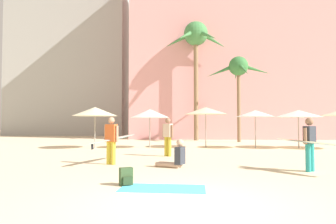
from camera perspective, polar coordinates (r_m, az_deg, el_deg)
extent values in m
plane|color=beige|center=(5.72, 3.87, -17.06)|extent=(120.00, 120.00, 0.00)
cube|color=pink|center=(34.16, 10.70, 11.67)|extent=(19.16, 11.09, 19.26)
cube|color=#A8A8A3|center=(44.98, -16.57, 13.35)|extent=(14.63, 11.75, 26.89)
cylinder|color=#896B4C|center=(24.50, 13.27, 1.51)|extent=(0.28, 0.28, 6.05)
sphere|color=#387A3D|center=(24.88, 13.21, 8.47)|extent=(1.54, 1.54, 1.54)
cone|color=#387A3D|center=(25.33, 16.48, 7.65)|extent=(2.34, 0.65, 0.91)
cone|color=#387A3D|center=(26.27, 12.84, 7.12)|extent=(0.49, 2.32, 1.03)
cone|color=#387A3D|center=(24.67, 9.82, 7.56)|extent=(2.29, 0.48, 1.15)
cone|color=#387A3D|center=(23.45, 14.17, 7.85)|extent=(0.54, 2.24, 1.34)
cylinder|color=#896B4C|center=(26.60, 5.33, 4.83)|extent=(0.40, 0.40, 9.42)
sphere|color=#428447|center=(27.57, 5.30, 14.59)|extent=(2.11, 2.11, 2.11)
cone|color=#428447|center=(27.67, 8.64, 13.23)|extent=(2.38, 0.71, 1.62)
cone|color=#428447|center=(28.88, 6.50, 12.69)|extent=(1.39, 2.37, 1.50)
cone|color=#428447|center=(28.79, 3.67, 12.74)|extent=(1.50, 2.34, 1.50)
cone|color=#428447|center=(27.70, 1.86, 13.39)|extent=(2.45, 0.92, 1.45)
cone|color=#428447|center=(26.09, 3.44, 14.33)|extent=(1.69, 2.26, 1.49)
cone|color=#428447|center=(26.19, 7.48, 14.25)|extent=(1.72, 2.24, 1.52)
cylinder|color=gray|center=(18.38, 7.17, -2.92)|extent=(0.06, 0.06, 2.45)
cone|color=beige|center=(18.39, 7.15, 0.24)|extent=(2.61, 2.61, 0.42)
cylinder|color=gray|center=(18.32, -13.69, -2.90)|extent=(0.06, 0.06, 2.44)
cone|color=beige|center=(18.33, -13.67, 0.09)|extent=(2.67, 2.67, 0.53)
cylinder|color=gray|center=(18.56, 16.23, -3.16)|extent=(0.06, 0.06, 2.25)
cone|color=white|center=(18.57, 16.20, -0.27)|extent=(2.24, 2.24, 0.38)
cylinder|color=gray|center=(19.46, 23.52, -3.00)|extent=(0.06, 0.06, 2.26)
cone|color=white|center=(19.47, 23.48, -0.29)|extent=(2.76, 2.76, 0.42)
cylinder|color=gray|center=(18.03, -3.47, -3.16)|extent=(0.06, 0.06, 2.32)
cone|color=white|center=(18.04, -3.46, -0.27)|extent=(2.35, 2.35, 0.50)
cube|color=#4CC6D6|center=(6.99, -1.00, -14.26)|extent=(1.96, 1.01, 0.01)
cube|color=#37502D|center=(7.36, -7.97, -12.01)|extent=(0.35, 0.30, 0.42)
cube|color=#2C4024|center=(7.26, -7.71, -12.82)|extent=(0.21, 0.15, 0.18)
cylinder|color=teal|center=(10.17, 25.05, -7.83)|extent=(0.23, 0.23, 0.86)
cylinder|color=teal|center=(10.35, 25.58, -7.72)|extent=(0.23, 0.23, 0.86)
cube|color=#333842|center=(10.21, 25.25, -3.90)|extent=(0.45, 0.42, 0.52)
sphere|color=#936B51|center=(10.20, 25.22, -1.64)|extent=(0.34, 0.34, 0.24)
cylinder|color=#936B51|center=(9.99, 24.58, -4.16)|extent=(0.14, 0.14, 0.50)
cylinder|color=#936B51|center=(10.43, 25.90, -4.05)|extent=(0.14, 0.14, 0.50)
ellipsoid|color=beige|center=(9.94, 25.94, -5.24)|extent=(1.86, 2.34, 0.18)
ellipsoid|color=#3388D6|center=(9.94, 25.94, -5.24)|extent=(1.89, 2.36, 0.16)
cylinder|color=gold|center=(11.12, -11.17, -7.60)|extent=(0.21, 0.21, 0.82)
cylinder|color=gold|center=(11.00, -10.32, -7.66)|extent=(0.21, 0.21, 0.82)
cube|color=orange|center=(11.01, -10.72, -3.90)|extent=(0.45, 0.36, 0.62)
sphere|color=tan|center=(11.01, -10.70, -1.56)|extent=(0.31, 0.31, 0.24)
cylinder|color=tan|center=(11.16, -11.77, -4.04)|extent=(0.13, 0.13, 0.59)
cylinder|color=tan|center=(10.87, -9.65, -4.11)|extent=(0.13, 0.13, 0.59)
ellipsoid|color=beige|center=(11.31, -10.37, -5.03)|extent=(1.47, 2.79, 0.29)
ellipsoid|color=#29AFAF|center=(11.31, -10.37, -5.03)|extent=(1.49, 2.81, 0.27)
cube|color=black|center=(10.43, -14.16, -6.41)|extent=(0.06, 0.11, 0.19)
cylinder|color=gold|center=(13.61, -0.36, -6.55)|extent=(0.22, 0.22, 0.86)
cylinder|color=gold|center=(13.48, 0.29, -6.60)|extent=(0.22, 0.22, 0.86)
cube|color=beige|center=(13.51, -0.04, -3.49)|extent=(0.45, 0.42, 0.59)
sphere|color=#936B51|center=(13.51, -0.04, -1.64)|extent=(0.34, 0.34, 0.24)
cylinder|color=#936B51|center=(13.68, -0.83, -3.62)|extent=(0.14, 0.14, 0.56)
cylinder|color=#936B51|center=(13.35, 0.78, -3.66)|extent=(0.14, 0.14, 0.56)
cylinder|color=#D1A889|center=(10.18, -0.15, -10.02)|extent=(0.84, 0.50, 0.16)
cylinder|color=#D1A889|center=(10.36, 0.37, -9.89)|extent=(0.84, 0.50, 0.16)
cube|color=#333842|center=(10.04, 2.28, -8.27)|extent=(0.37, 0.46, 0.57)
sphere|color=#D1A889|center=(10.01, 2.28, -5.85)|extent=(0.32, 0.32, 0.24)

